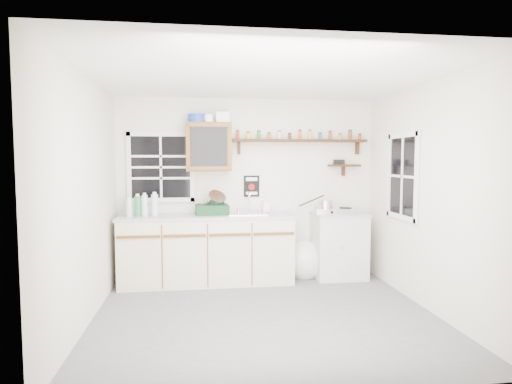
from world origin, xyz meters
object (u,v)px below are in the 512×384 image
(spice_shelf, at_px, (300,140))
(dish_rack, at_px, (213,207))
(right_cabinet, at_px, (339,245))
(main_cabinet, at_px, (207,249))
(hotplate, at_px, (336,211))
(upper_cabinet, at_px, (209,147))

(spice_shelf, xyz_separation_m, dish_rack, (-1.22, -0.17, -0.90))
(right_cabinet, height_order, spice_shelf, spice_shelf)
(right_cabinet, relative_size, dish_rack, 2.01)
(main_cabinet, relative_size, spice_shelf, 1.21)
(hotplate, bearing_deg, upper_cabinet, -177.15)
(right_cabinet, distance_m, hotplate, 0.50)
(right_cabinet, xyz_separation_m, upper_cabinet, (-1.80, 0.12, 1.37))
(right_cabinet, xyz_separation_m, spice_shelf, (-0.53, 0.19, 1.47))
(upper_cabinet, distance_m, spice_shelf, 1.28)
(upper_cabinet, bearing_deg, dish_rack, -62.21)
(dish_rack, bearing_deg, spice_shelf, 4.39)
(dish_rack, height_order, hotplate, dish_rack)
(dish_rack, bearing_deg, main_cabinet, -154.50)
(right_cabinet, bearing_deg, dish_rack, 179.28)
(spice_shelf, height_order, hotplate, spice_shelf)
(right_cabinet, bearing_deg, hotplate, -161.33)
(right_cabinet, relative_size, hotplate, 1.51)
(main_cabinet, height_order, right_cabinet, main_cabinet)
(spice_shelf, relative_size, dish_rack, 4.21)
(right_cabinet, bearing_deg, spice_shelf, 160.46)
(spice_shelf, bearing_deg, main_cabinet, -170.74)
(main_cabinet, relative_size, dish_rack, 5.10)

